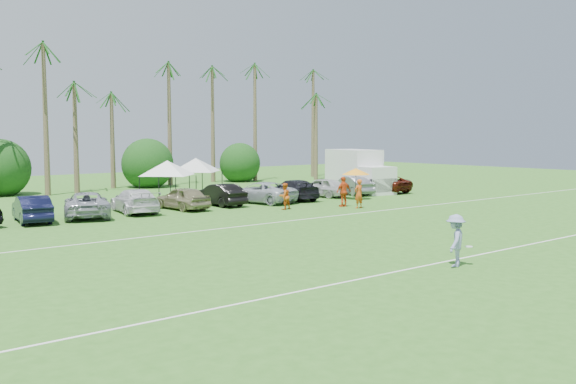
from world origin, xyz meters
TOP-DOWN VIEW (x-y plane):
  - ground at (0.00, 0.00)m, footprint 120.00×120.00m
  - field_lines at (0.00, 8.00)m, footprint 80.00×12.10m
  - palm_tree_4 at (-4.00, 38.00)m, footprint 2.40×2.40m
  - palm_tree_5 at (0.00, 38.00)m, footprint 2.40×2.40m
  - palm_tree_6 at (4.00, 38.00)m, footprint 2.40×2.40m
  - palm_tree_7 at (8.00, 38.00)m, footprint 2.40×2.40m
  - palm_tree_8 at (13.00, 38.00)m, footprint 2.40×2.40m
  - palm_tree_9 at (18.00, 38.00)m, footprint 2.40×2.40m
  - palm_tree_10 at (23.00, 38.00)m, footprint 2.40×2.40m
  - palm_tree_11 at (27.00, 38.00)m, footprint 2.40×2.40m
  - bush_tree_2 at (6.00, 39.00)m, footprint 4.00×4.00m
  - bush_tree_3 at (16.00, 39.00)m, footprint 4.00×4.00m
  - sideline_player_a at (8.92, 15.82)m, footprint 0.67×0.44m
  - sideline_player_b at (4.92, 18.21)m, footprint 0.82×0.66m
  - sideline_player_c at (8.77, 17.01)m, footprint 1.15×0.53m
  - box_truck at (16.91, 23.60)m, footprint 3.66×6.85m
  - canopy_tent_left at (0.70, 25.16)m, footprint 4.16×4.16m
  - canopy_tent_right at (4.36, 27.66)m, footprint 4.16×4.16m
  - market_umbrella at (12.55, 19.66)m, footprint 1.99×1.99m
  - frisbee_player at (-1.09, 1.28)m, footprint 1.37×1.14m
  - parked_car_1 at (-8.89, 22.22)m, footprint 2.15×4.48m
  - parked_car_2 at (-5.91, 22.30)m, footprint 3.98×5.60m
  - parked_car_3 at (-2.93, 22.52)m, footprint 2.82×5.16m
  - parked_car_4 at (0.06, 22.12)m, footprint 1.95×4.26m
  - parked_car_5 at (3.04, 22.54)m, footprint 1.51×4.30m
  - parked_car_6 at (6.02, 22.14)m, footprint 3.39×5.48m
  - parked_car_7 at (9.01, 22.31)m, footprint 2.83×5.16m
  - parked_car_8 at (11.99, 22.57)m, footprint 2.54×4.42m
  - parked_car_9 at (14.98, 22.47)m, footprint 2.48×4.53m
  - parked_car_10 at (17.96, 22.37)m, footprint 2.72×5.26m

SIDE VIEW (x-z plane):
  - ground at x=0.00m, z-range 0.00..0.00m
  - field_lines at x=0.00m, z-range 0.00..0.01m
  - parked_car_1 at x=-8.89m, z-range 0.00..1.42m
  - parked_car_2 at x=-5.91m, z-range 0.00..1.42m
  - parked_car_3 at x=-2.93m, z-range 0.00..1.42m
  - parked_car_4 at x=0.06m, z-range 0.00..1.42m
  - parked_car_5 at x=3.04m, z-range 0.00..1.42m
  - parked_car_6 at x=6.02m, z-range 0.00..1.42m
  - parked_car_7 at x=9.01m, z-range 0.00..1.42m
  - parked_car_8 at x=11.99m, z-range 0.00..1.42m
  - parked_car_9 at x=14.98m, z-range 0.00..1.42m
  - parked_car_10 at x=17.96m, z-range 0.00..1.42m
  - sideline_player_b at x=4.92m, z-range 0.00..1.63m
  - sideline_player_a at x=8.92m, z-range 0.00..1.81m
  - frisbee_player at x=-1.09m, z-range 0.00..1.84m
  - sideline_player_c at x=8.77m, z-range 0.00..1.93m
  - box_truck at x=16.91m, z-range 0.12..3.47m
  - bush_tree_2 at x=6.00m, z-range -0.20..3.80m
  - bush_tree_3 at x=16.00m, z-range -0.20..3.80m
  - market_umbrella at x=12.55m, z-range 0.88..3.09m
  - canopy_tent_left at x=0.70m, z-range 1.20..4.57m
  - canopy_tent_right at x=4.36m, z-range 1.20..4.57m
  - palm_tree_4 at x=-4.00m, z-range 3.03..11.93m
  - palm_tree_8 at x=13.00m, z-range 3.03..11.93m
  - palm_tree_5 at x=0.00m, z-range 3.40..13.30m
  - palm_tree_9 at x=18.00m, z-range 3.40..13.30m
  - palm_tree_6 at x=4.00m, z-range 3.76..14.66m
  - palm_tree_10 at x=23.00m, z-range 3.76..14.66m
  - palm_tree_7 at x=8.00m, z-range 4.11..16.01m
  - palm_tree_11 at x=27.00m, z-range 4.11..16.01m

